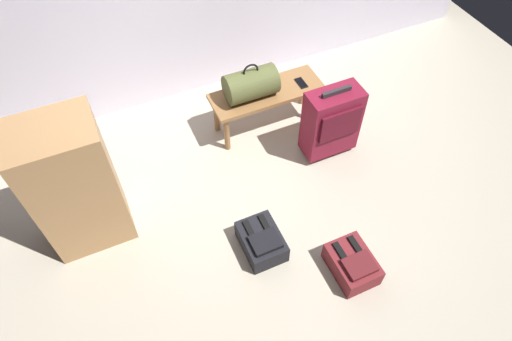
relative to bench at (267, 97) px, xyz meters
name	(u,v)px	position (x,y,z in m)	size (l,w,h in m)	color
ground_plane	(275,199)	(-0.30, -0.81, -0.35)	(6.60, 6.60, 0.00)	#B2A893
bench	(267,97)	(0.00, 0.00, 0.00)	(1.00, 0.36, 0.41)	olive
duffel_bag_olive	(251,84)	(-0.15, 0.00, 0.20)	(0.44, 0.26, 0.34)	#51562D
cell_phone	(301,83)	(0.32, -0.03, 0.07)	(0.07, 0.14, 0.01)	black
suitcase_upright_burgundy	(331,122)	(0.36, -0.52, 0.02)	(0.46, 0.26, 0.71)	maroon
backpack_maroon	(352,264)	(-0.07, -1.61, -0.25)	(0.28, 0.38, 0.21)	maroon
backpack_dark	(262,241)	(-0.58, -1.17, -0.25)	(0.28, 0.38, 0.21)	black
side_cabinet	(75,186)	(-1.69, -0.48, 0.20)	(0.56, 0.44, 1.10)	#A87A4C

